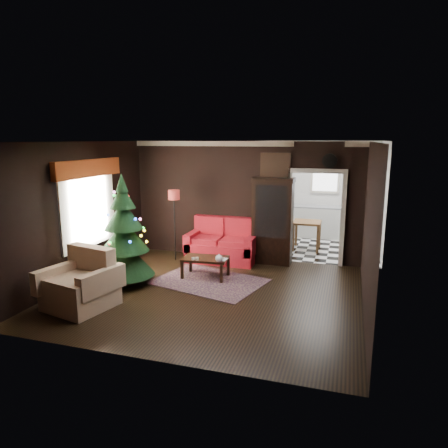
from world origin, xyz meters
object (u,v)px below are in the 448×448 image
(coffee_table, at_px, (205,267))
(kitchen_table, at_px, (307,235))
(wall_clock, at_px, (330,161))
(christmas_tree, at_px, (124,233))
(curio_cabinet, at_px, (273,223))
(teapot, at_px, (219,258))
(armchair, at_px, (80,282))
(loveseat, at_px, (222,240))
(floor_lamp, at_px, (175,226))

(coffee_table, height_order, kitchen_table, kitchen_table)
(coffee_table, relative_size, wall_clock, 2.90)
(christmas_tree, relative_size, coffee_table, 2.35)
(curio_cabinet, height_order, christmas_tree, christmas_tree)
(coffee_table, bearing_deg, teapot, -30.96)
(teapot, bearing_deg, christmas_tree, -160.19)
(armchair, bearing_deg, coffee_table, 67.04)
(coffee_table, bearing_deg, kitchen_table, 58.32)
(loveseat, distance_m, floor_lamp, 1.17)
(floor_lamp, distance_m, teapot, 1.93)
(wall_clock, xyz_separation_m, kitchen_table, (-0.55, 1.25, -2.00))
(loveseat, relative_size, curio_cabinet, 0.89)
(coffee_table, bearing_deg, christmas_tree, -148.24)
(armchair, distance_m, coffee_table, 2.61)
(coffee_table, bearing_deg, wall_clock, 35.05)
(curio_cabinet, xyz_separation_m, christmas_tree, (-2.50, -2.31, 0.10))
(curio_cabinet, distance_m, wall_clock, 1.88)
(floor_lamp, bearing_deg, christmas_tree, -98.25)
(wall_clock, bearing_deg, loveseat, -170.34)
(curio_cabinet, relative_size, kitchen_table, 2.53)
(armchair, xyz_separation_m, coffee_table, (1.52, 2.10, -0.24))
(armchair, relative_size, coffee_table, 1.14)
(teapot, relative_size, kitchen_table, 0.23)
(loveseat, distance_m, curio_cabinet, 1.25)
(christmas_tree, height_order, armchair, christmas_tree)
(armchair, bearing_deg, christmas_tree, 96.18)
(loveseat, xyz_separation_m, wall_clock, (2.35, 0.40, 1.88))
(teapot, xyz_separation_m, wall_clock, (1.96, 1.86, 1.87))
(floor_lamp, bearing_deg, loveseat, 13.82)
(armchair, bearing_deg, floor_lamp, 95.34)
(loveseat, xyz_separation_m, armchair, (-1.50, -3.33, -0.04))
(loveseat, xyz_separation_m, kitchen_table, (1.80, 1.65, -0.12))
(floor_lamp, height_order, wall_clock, wall_clock)
(loveseat, bearing_deg, teapot, -74.99)
(loveseat, bearing_deg, coffee_table, -89.07)
(curio_cabinet, bearing_deg, coffee_table, -127.85)
(curio_cabinet, xyz_separation_m, wall_clock, (1.20, 0.18, 1.43))
(coffee_table, xyz_separation_m, teapot, (0.37, -0.22, 0.29))
(kitchen_table, bearing_deg, loveseat, -137.49)
(christmas_tree, distance_m, teapot, 1.93)
(christmas_tree, bearing_deg, kitchen_table, 49.82)
(christmas_tree, bearing_deg, wall_clock, 33.86)
(wall_clock, bearing_deg, curio_cabinet, -171.47)
(curio_cabinet, bearing_deg, kitchen_table, 65.56)
(curio_cabinet, xyz_separation_m, teapot, (-0.76, -1.68, -0.44))
(loveseat, xyz_separation_m, coffee_table, (0.02, -1.23, -0.28))
(christmas_tree, distance_m, kitchen_table, 4.94)
(christmas_tree, height_order, wall_clock, wall_clock)
(floor_lamp, xyz_separation_m, kitchen_table, (2.89, 1.92, -0.45))
(armchair, bearing_deg, curio_cabinet, 66.26)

